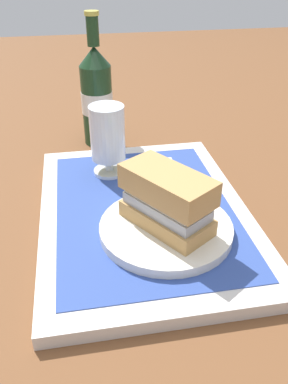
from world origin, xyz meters
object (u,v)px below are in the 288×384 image
beer_bottle (97,95)px  sandwich (165,198)px  plate (166,228)px  beer_glass (108,137)px

beer_bottle → sandwich: bearing=-170.1°
sandwich → beer_bottle: size_ratio=0.54×
plate → beer_bottle: bearing=10.1°
sandwich → beer_bottle: bearing=-23.8°
plate → beer_glass: 0.21m
plate → sandwich: size_ratio=1.32×
sandwich → beer_glass: bearing=-15.9°
plate → sandwich: 0.05m
beer_glass → sandwich: bearing=-162.2°
plate → beer_bottle: (0.37, 0.07, 0.08)m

